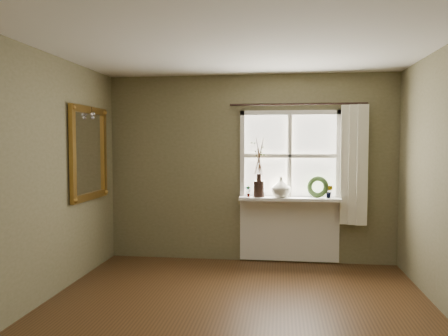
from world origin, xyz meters
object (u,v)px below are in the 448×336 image
at_px(dark_jug, 259,189).
at_px(wreath, 318,189).
at_px(cream_vase, 281,187).
at_px(gilt_mirror, 89,153).

bearing_deg(dark_jug, wreath, 2.90).
distance_m(cream_vase, wreath, 0.49).
distance_m(dark_jug, wreath, 0.79).
bearing_deg(gilt_mirror, cream_vase, 16.74).
bearing_deg(wreath, gilt_mirror, -145.01).
distance_m(cream_vase, gilt_mirror, 2.55).
height_order(cream_vase, gilt_mirror, gilt_mirror).
relative_size(cream_vase, wreath, 0.93).
bearing_deg(dark_jug, cream_vase, 0.00).
relative_size(wreath, gilt_mirror, 0.25).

